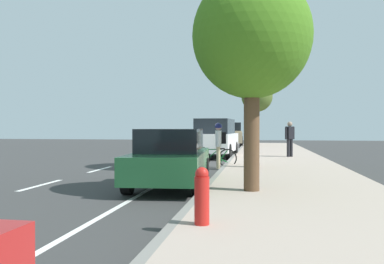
{
  "coord_description": "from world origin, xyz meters",
  "views": [
    {
      "loc": [
        2.87,
        -17.12,
        1.57
      ],
      "look_at": [
        0.31,
        -1.42,
        1.38
      ],
      "focal_mm": 38.44,
      "sensor_mm": 36.0,
      "label": 1
    }
  ],
  "objects_px": {
    "bicycle_at_curb": "(215,157)",
    "street_tree_mid_block": "(252,37)",
    "pedestrian_on_phone": "(290,137)",
    "parked_suv_white_mid": "(215,138)",
    "cyclist_with_backpack": "(219,141)",
    "street_tree_corner": "(257,97)",
    "street_tree_far_end": "(255,40)",
    "parked_sedan_green_second": "(171,158)",
    "parked_pickup_tan_farthest": "(230,135)",
    "parked_sedan_silver_far": "(223,139)",
    "fire_hydrant": "(202,195)"
  },
  "relations": [
    {
      "from": "bicycle_at_curb",
      "to": "pedestrian_on_phone",
      "type": "xyz_separation_m",
      "value": [
        3.18,
        4.28,
        0.72
      ]
    },
    {
      "from": "parked_sedan_silver_far",
      "to": "pedestrian_on_phone",
      "type": "relative_size",
      "value": 2.64
    },
    {
      "from": "parked_sedan_silver_far",
      "to": "street_tree_mid_block",
      "type": "xyz_separation_m",
      "value": [
        2.18,
        -18.08,
        2.82
      ]
    },
    {
      "from": "street_tree_corner",
      "to": "street_tree_far_end",
      "type": "bearing_deg",
      "value": -90.0
    },
    {
      "from": "street_tree_mid_block",
      "to": "parked_suv_white_mid",
      "type": "bearing_deg",
      "value": 99.86
    },
    {
      "from": "fire_hydrant",
      "to": "parked_suv_white_mid",
      "type": "bearing_deg",
      "value": 95.3
    },
    {
      "from": "street_tree_far_end",
      "to": "pedestrian_on_phone",
      "type": "bearing_deg",
      "value": 73.48
    },
    {
      "from": "street_tree_far_end",
      "to": "street_tree_corner",
      "type": "relative_size",
      "value": 1.28
    },
    {
      "from": "pedestrian_on_phone",
      "to": "parked_suv_white_mid",
      "type": "bearing_deg",
      "value": 165.05
    },
    {
      "from": "parked_pickup_tan_farthest",
      "to": "street_tree_mid_block",
      "type": "distance_m",
      "value": 24.67
    },
    {
      "from": "street_tree_mid_block",
      "to": "pedestrian_on_phone",
      "type": "relative_size",
      "value": 2.87
    },
    {
      "from": "parked_suv_white_mid",
      "to": "pedestrian_on_phone",
      "type": "height_order",
      "value": "parked_suv_white_mid"
    },
    {
      "from": "fire_hydrant",
      "to": "street_tree_corner",
      "type": "bearing_deg",
      "value": 88.56
    },
    {
      "from": "parked_sedan_silver_far",
      "to": "street_tree_corner",
      "type": "height_order",
      "value": "street_tree_corner"
    },
    {
      "from": "bicycle_at_curb",
      "to": "parked_sedan_green_second",
      "type": "bearing_deg",
      "value": -96.1
    },
    {
      "from": "parked_sedan_green_second",
      "to": "cyclist_with_backpack",
      "type": "xyz_separation_m",
      "value": [
        0.8,
        4.95,
        0.3
      ]
    },
    {
      "from": "parked_suv_white_mid",
      "to": "cyclist_with_backpack",
      "type": "height_order",
      "value": "parked_suv_white_mid"
    },
    {
      "from": "parked_sedan_green_second",
      "to": "parked_sedan_silver_far",
      "type": "relative_size",
      "value": 1.01
    },
    {
      "from": "parked_sedan_green_second",
      "to": "street_tree_mid_block",
      "type": "bearing_deg",
      "value": -31.16
    },
    {
      "from": "street_tree_corner",
      "to": "street_tree_mid_block",
      "type": "bearing_deg",
      "value": -90.0
    },
    {
      "from": "cyclist_with_backpack",
      "to": "street_tree_far_end",
      "type": "bearing_deg",
      "value": -29.4
    },
    {
      "from": "parked_sedan_silver_far",
      "to": "pedestrian_on_phone",
      "type": "height_order",
      "value": "pedestrian_on_phone"
    },
    {
      "from": "street_tree_mid_block",
      "to": "pedestrian_on_phone",
      "type": "xyz_separation_m",
      "value": [
        1.62,
        10.96,
        -2.46
      ]
    },
    {
      "from": "fire_hydrant",
      "to": "street_tree_mid_block",
      "type": "bearing_deg",
      "value": 78.89
    },
    {
      "from": "bicycle_at_curb",
      "to": "street_tree_mid_block",
      "type": "distance_m",
      "value": 7.56
    },
    {
      "from": "street_tree_mid_block",
      "to": "pedestrian_on_phone",
      "type": "bearing_deg",
      "value": 81.57
    },
    {
      "from": "parked_sedan_silver_far",
      "to": "pedestrian_on_phone",
      "type": "xyz_separation_m",
      "value": [
        3.8,
        -7.12,
        0.35
      ]
    },
    {
      "from": "bicycle_at_curb",
      "to": "street_tree_corner",
      "type": "distance_m",
      "value": 16.5
    },
    {
      "from": "street_tree_corner",
      "to": "pedestrian_on_phone",
      "type": "height_order",
      "value": "street_tree_corner"
    },
    {
      "from": "parked_pickup_tan_farthest",
      "to": "cyclist_with_backpack",
      "type": "height_order",
      "value": "parked_pickup_tan_farthest"
    },
    {
      "from": "bicycle_at_curb",
      "to": "street_tree_corner",
      "type": "height_order",
      "value": "street_tree_corner"
    },
    {
      "from": "parked_sedan_green_second",
      "to": "street_tree_corner",
      "type": "distance_m",
      "value": 21.77
    },
    {
      "from": "parked_suv_white_mid",
      "to": "parked_pickup_tan_farthest",
      "type": "xyz_separation_m",
      "value": [
        -0.08,
        12.47,
        -0.13
      ]
    },
    {
      "from": "parked_suv_white_mid",
      "to": "parked_sedan_silver_far",
      "type": "height_order",
      "value": "parked_suv_white_mid"
    },
    {
      "from": "bicycle_at_curb",
      "to": "street_tree_corner",
      "type": "xyz_separation_m",
      "value": [
        1.55,
        16.04,
        3.52
      ]
    },
    {
      "from": "parked_suv_white_mid",
      "to": "fire_hydrant",
      "type": "height_order",
      "value": "parked_suv_white_mid"
    },
    {
      "from": "parked_sedan_green_second",
      "to": "pedestrian_on_phone",
      "type": "relative_size",
      "value": 2.66
    },
    {
      "from": "cyclist_with_backpack",
      "to": "bicycle_at_curb",
      "type": "bearing_deg",
      "value": 116.69
    },
    {
      "from": "parked_sedan_silver_far",
      "to": "fire_hydrant",
      "type": "height_order",
      "value": "parked_sedan_silver_far"
    },
    {
      "from": "parked_suv_white_mid",
      "to": "pedestrian_on_phone",
      "type": "distance_m",
      "value": 3.83
    },
    {
      "from": "parked_sedan_silver_far",
      "to": "street_tree_corner",
      "type": "distance_m",
      "value": 6.02
    },
    {
      "from": "street_tree_far_end",
      "to": "cyclist_with_backpack",
      "type": "bearing_deg",
      "value": 150.6
    },
    {
      "from": "pedestrian_on_phone",
      "to": "fire_hydrant",
      "type": "bearing_deg",
      "value": -99.06
    },
    {
      "from": "street_tree_corner",
      "to": "parked_sedan_green_second",
      "type": "bearing_deg",
      "value": -95.67
    },
    {
      "from": "parked_sedan_green_second",
      "to": "street_tree_far_end",
      "type": "xyz_separation_m",
      "value": [
        2.13,
        4.2,
        3.91
      ]
    },
    {
      "from": "cyclist_with_backpack",
      "to": "street_tree_corner",
      "type": "relative_size",
      "value": 0.35
    },
    {
      "from": "street_tree_mid_block",
      "to": "parked_sedan_silver_far",
      "type": "bearing_deg",
      "value": 96.87
    },
    {
      "from": "parked_sedan_green_second",
      "to": "fire_hydrant",
      "type": "bearing_deg",
      "value": -72.39
    },
    {
      "from": "fire_hydrant",
      "to": "parked_sedan_green_second",
      "type": "bearing_deg",
      "value": 107.61
    },
    {
      "from": "parked_pickup_tan_farthest",
      "to": "street_tree_mid_block",
      "type": "relative_size",
      "value": 1.11
    }
  ]
}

